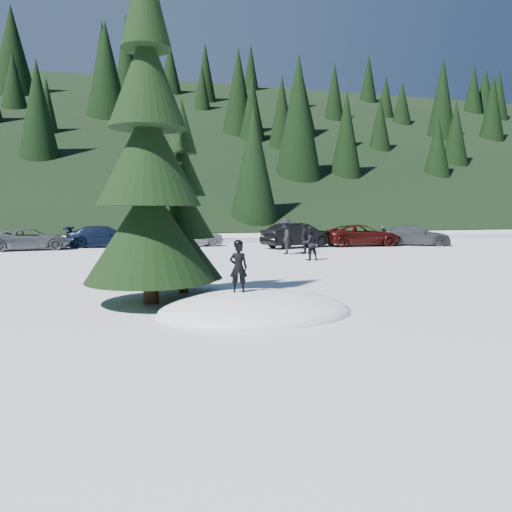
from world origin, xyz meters
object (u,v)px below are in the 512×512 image
object	(u,v)px
car_2	(31,239)
car_5	(298,235)
car_3	(104,237)
adult_2	(285,236)
child_skier	(238,268)
adult_0	(310,243)
spruce_tall	(149,169)
car_6	(361,235)
spruce_short	(183,218)
adult_1	(304,238)
car_4	(190,235)
car_7	(415,235)

from	to	relation	value
car_2	car_5	bearing A→B (deg)	-107.31
car_3	car_5	size ratio (longest dim) A/B	0.99
adult_2	car_3	world-z (taller)	adult_2
child_skier	adult_0	xyz separation A→B (m)	(5.99, 10.56, -0.24)
spruce_tall	car_6	world-z (taller)	spruce_tall
spruce_short	adult_1	xyz separation A→B (m)	(7.79, 10.64, -1.28)
car_2	car_4	distance (m)	9.26
adult_2	car_6	size ratio (longest dim) A/B	0.38
car_7	spruce_short	bearing A→B (deg)	155.51
child_skier	car_5	size ratio (longest dim) A/B	0.24
adult_1	car_3	xyz separation A→B (m)	(-10.25, 7.79, -0.16)
spruce_tall	child_skier	world-z (taller)	spruce_tall
child_skier	car_2	xyz separation A→B (m)	(-7.33, 20.40, -0.41)
car_4	car_7	xyz separation A→B (m)	(14.33, -2.91, -0.06)
adult_2	car_2	size ratio (longest dim) A/B	0.42
child_skier	car_3	size ratio (longest dim) A/B	0.24
spruce_tall	car_4	size ratio (longest dim) A/B	2.06
spruce_short	car_5	xyz separation A→B (m)	(8.96, 14.72, -1.34)
car_7	car_5	bearing A→B (deg)	114.24
adult_2	car_7	xyz separation A→B (m)	(10.31, 3.88, -0.29)
car_3	car_7	xyz separation A→B (m)	(19.54, -3.81, -0.01)
car_5	car_6	world-z (taller)	car_5
adult_0	car_6	xyz separation A→B (m)	(6.62, 7.58, -0.11)
child_skier	car_5	xyz separation A→B (m)	(8.13, 17.84, -0.27)
spruce_short	adult_1	distance (m)	13.25
car_3	car_4	distance (m)	5.29
spruce_tall	car_3	bearing A→B (deg)	94.23
adult_2	car_4	world-z (taller)	adult_2
adult_1	car_5	distance (m)	4.25
adult_2	car_7	size ratio (longest dim) A/B	0.42
spruce_short	child_skier	xyz separation A→B (m)	(0.82, -3.12, -1.07)
adult_1	car_2	xyz separation A→B (m)	(-14.29, 6.64, -0.19)
child_skier	car_5	distance (m)	19.61
spruce_tall	car_3	world-z (taller)	spruce_tall
adult_0	car_7	world-z (taller)	adult_0
spruce_short	adult_2	distance (m)	12.74
car_3	spruce_short	bearing A→B (deg)	-163.43
spruce_short	car_3	world-z (taller)	spruce_short
adult_1	car_7	bearing A→B (deg)	143.51
adult_2	car_7	distance (m)	11.02
spruce_tall	adult_1	bearing A→B (deg)	53.87
spruce_tall	car_7	bearing A→B (deg)	41.55
adult_1	car_6	world-z (taller)	adult_1
spruce_short	car_3	size ratio (longest dim) A/B	1.18
adult_0	adult_2	size ratio (longest dim) A/B	0.84
spruce_tall	car_4	world-z (taller)	spruce_tall
adult_0	car_3	bearing A→B (deg)	-56.11
spruce_tall	car_2	xyz separation A→B (m)	(-5.51, 18.67, -2.69)
child_skier	car_3	xyz separation A→B (m)	(-3.29, 21.55, -0.37)
spruce_short	child_skier	size ratio (longest dim) A/B	4.87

